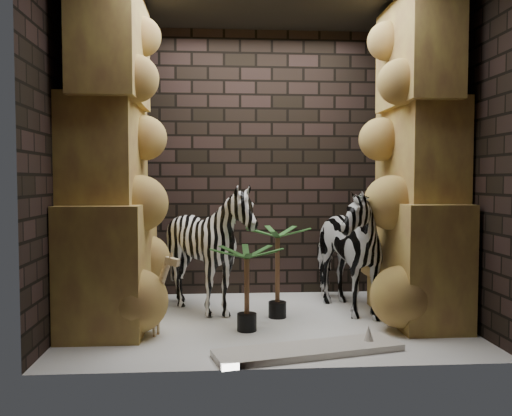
{
  "coord_description": "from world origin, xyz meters",
  "views": [
    {
      "loc": [
        -0.43,
        -4.88,
        1.31
      ],
      "look_at": [
        -0.08,
        0.15,
        1.04
      ],
      "focal_mm": 37.68,
      "sensor_mm": 36.0,
      "label": 1
    }
  ],
  "objects": [
    {
      "name": "wall_front",
      "position": [
        0.0,
        -1.25,
        1.5
      ],
      "size": [
        3.5,
        0.0,
        3.5
      ],
      "primitive_type": "plane",
      "rotation": [
        -1.57,
        0.0,
        0.0
      ],
      "color": "black",
      "rests_on": "ground"
    },
    {
      "name": "giraffe_toy",
      "position": [
        -1.04,
        -0.35,
        0.36
      ],
      "size": [
        0.39,
        0.25,
        0.72
      ],
      "primitive_type": null,
      "rotation": [
        0.0,
        0.0,
        -0.37
      ],
      "color": "beige",
      "rests_on": "floor"
    },
    {
      "name": "wall_left",
      "position": [
        -1.75,
        0.0,
        1.5
      ],
      "size": [
        0.0,
        3.0,
        3.0
      ],
      "primitive_type": "plane",
      "rotation": [
        1.57,
        0.0,
        1.57
      ],
      "color": "black",
      "rests_on": "ground"
    },
    {
      "name": "wall_right",
      "position": [
        1.75,
        0.0,
        1.5
      ],
      "size": [
        0.0,
        3.0,
        3.0
      ],
      "primitive_type": "plane",
      "rotation": [
        1.57,
        0.0,
        -1.57
      ],
      "color": "black",
      "rests_on": "ground"
    },
    {
      "name": "floor",
      "position": [
        0.0,
        0.0,
        0.0
      ],
      "size": [
        3.5,
        3.5,
        0.0
      ],
      "primitive_type": "plane",
      "color": "white",
      "rests_on": "ground"
    },
    {
      "name": "zebra_left",
      "position": [
        -0.52,
        0.31,
        0.57
      ],
      "size": [
        1.18,
        1.39,
        1.15
      ],
      "primitive_type": "imported",
      "rotation": [
        0.0,
        0.0,
        -0.14
      ],
      "color": "white",
      "rests_on": "floor"
    },
    {
      "name": "rock_pillar_left",
      "position": [
        -1.4,
        0.0,
        1.5
      ],
      "size": [
        0.68,
        1.3,
        3.0
      ],
      "primitive_type": null,
      "color": "gold",
      "rests_on": "floor"
    },
    {
      "name": "rock_pillar_right",
      "position": [
        1.42,
        0.0,
        1.5
      ],
      "size": [
        0.58,
        1.25,
        3.0
      ],
      "primitive_type": null,
      "color": "gold",
      "rests_on": "floor"
    },
    {
      "name": "palm_back",
      "position": [
        -0.19,
        -0.29,
        0.37
      ],
      "size": [
        0.36,
        0.36,
        0.74
      ],
      "primitive_type": null,
      "color": "#134516",
      "rests_on": "floor"
    },
    {
      "name": "zebra_right",
      "position": [
        0.76,
        0.33,
        0.72
      ],
      "size": [
        0.94,
        1.34,
        1.43
      ],
      "primitive_type": "imported",
      "rotation": [
        0.0,
        0.0,
        0.26
      ],
      "color": "white",
      "rests_on": "floor"
    },
    {
      "name": "wall_back",
      "position": [
        0.0,
        1.25,
        1.5
      ],
      "size": [
        3.5,
        0.0,
        3.5
      ],
      "primitive_type": "plane",
      "rotation": [
        1.57,
        0.0,
        0.0
      ],
      "color": "black",
      "rests_on": "ground"
    },
    {
      "name": "surfboard",
      "position": [
        0.25,
        -0.93,
        0.03
      ],
      "size": [
        1.49,
        0.7,
        0.05
      ],
      "primitive_type": "cube",
      "rotation": [
        0.0,
        0.0,
        0.25
      ],
      "color": "silver",
      "rests_on": "floor"
    },
    {
      "name": "palm_front",
      "position": [
        0.13,
        0.14,
        0.44
      ],
      "size": [
        0.36,
        0.36,
        0.88
      ],
      "primitive_type": null,
      "color": "#134516",
      "rests_on": "floor"
    }
  ]
}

